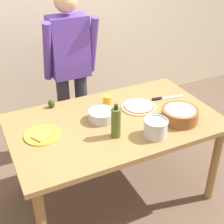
# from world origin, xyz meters

# --- Properties ---
(ground) EXTENTS (8.00, 8.00, 0.00)m
(ground) POSITION_xyz_m (0.00, 0.00, 0.00)
(ground) COLOR brown
(wall_back) EXTENTS (5.60, 0.10, 2.60)m
(wall_back) POSITION_xyz_m (0.00, 1.60, 1.30)
(wall_back) COLOR beige
(wall_back) RESTS_ON ground
(dining_table) EXTENTS (1.60, 0.96, 0.76)m
(dining_table) POSITION_xyz_m (0.00, 0.00, 0.67)
(dining_table) COLOR olive
(dining_table) RESTS_ON ground
(person_cook) EXTENTS (0.49, 0.25, 1.62)m
(person_cook) POSITION_xyz_m (-0.08, 0.76, 0.94)
(person_cook) COLOR #2D2D38
(person_cook) RESTS_ON ground
(pizza_raw_on_board) EXTENTS (0.28, 0.28, 0.02)m
(pizza_raw_on_board) POSITION_xyz_m (0.27, 0.09, 0.77)
(pizza_raw_on_board) COLOR beige
(pizza_raw_on_board) RESTS_ON dining_table
(plate_with_slice) EXTENTS (0.26, 0.26, 0.02)m
(plate_with_slice) POSITION_xyz_m (-0.55, 0.04, 0.77)
(plate_with_slice) COLOR gold
(plate_with_slice) RESTS_ON dining_table
(popcorn_bowl) EXTENTS (0.28, 0.28, 0.11)m
(popcorn_bowl) POSITION_xyz_m (0.44, -0.21, 0.82)
(popcorn_bowl) COLOR brown
(popcorn_bowl) RESTS_ON dining_table
(mixing_bowl_steel) EXTENTS (0.20, 0.20, 0.08)m
(mixing_bowl_steel) POSITION_xyz_m (-0.09, 0.05, 0.80)
(mixing_bowl_steel) COLOR #B7B7BC
(mixing_bowl_steel) RESTS_ON dining_table
(olive_oil_bottle) EXTENTS (0.07, 0.07, 0.26)m
(olive_oil_bottle) POSITION_xyz_m (-0.08, -0.19, 0.87)
(olive_oil_bottle) COLOR #47561E
(olive_oil_bottle) RESTS_ON dining_table
(steel_pot) EXTENTS (0.17, 0.17, 0.13)m
(steel_pot) POSITION_xyz_m (0.17, -0.30, 0.83)
(steel_pot) COLOR #B7B7BC
(steel_pot) RESTS_ON dining_table
(cup_orange) EXTENTS (0.07, 0.07, 0.08)m
(cup_orange) POSITION_xyz_m (0.05, 0.24, 0.80)
(cup_orange) COLOR orange
(cup_orange) RESTS_ON dining_table
(chef_knife) EXTENTS (0.29, 0.07, 0.02)m
(chef_knife) POSITION_xyz_m (0.54, 0.13, 0.77)
(chef_knife) COLOR silver
(chef_knife) RESTS_ON dining_table
(avocado) EXTENTS (0.06, 0.06, 0.07)m
(avocado) POSITION_xyz_m (-0.38, 0.41, 0.80)
(avocado) COLOR #2D4219
(avocado) RESTS_ON dining_table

